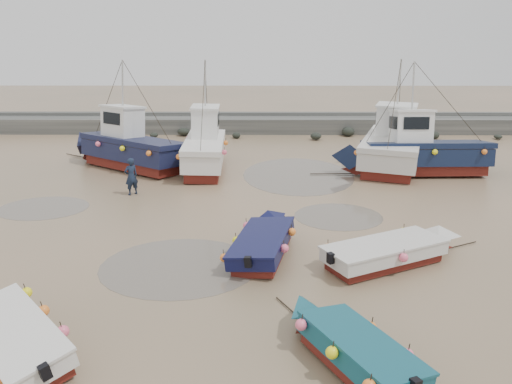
% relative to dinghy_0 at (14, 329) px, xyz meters
% --- Properties ---
extents(ground, '(120.00, 120.00, 0.00)m').
position_rel_dinghy_0_xyz_m(ground, '(5.41, 7.11, -0.54)').
color(ground, '#97785B').
rests_on(ground, ground).
extents(seawall, '(60.00, 4.92, 1.50)m').
position_rel_dinghy_0_xyz_m(seawall, '(5.46, 29.10, 0.09)').
color(seawall, '#62625D').
rests_on(seawall, ground).
extents(puddle_a, '(5.50, 5.50, 0.01)m').
position_rel_dinghy_0_xyz_m(puddle_a, '(3.45, 4.68, -0.54)').
color(puddle_a, '#625A4F').
rests_on(puddle_a, ground).
extents(puddle_b, '(3.88, 3.88, 0.01)m').
position_rel_dinghy_0_xyz_m(puddle_b, '(9.70, 9.62, -0.54)').
color(puddle_b, '#625A4F').
rests_on(puddle_b, ground).
extents(puddle_c, '(4.13, 4.13, 0.01)m').
position_rel_dinghy_0_xyz_m(puddle_c, '(-3.73, 10.67, -0.54)').
color(puddle_c, '#625A4F').
rests_on(puddle_c, ground).
extents(puddle_d, '(6.25, 6.25, 0.01)m').
position_rel_dinghy_0_xyz_m(puddle_d, '(8.44, 16.34, -0.54)').
color(puddle_d, '#625A4F').
rests_on(puddle_d, ground).
extents(dinghy_0, '(4.88, 5.24, 1.43)m').
position_rel_dinghy_0_xyz_m(dinghy_0, '(0.00, 0.00, 0.00)').
color(dinghy_0, maroon).
rests_on(dinghy_0, ground).
extents(dinghy_1, '(2.83, 6.14, 1.43)m').
position_rel_dinghy_0_xyz_m(dinghy_1, '(6.47, 5.81, 0.00)').
color(dinghy_1, maroon).
rests_on(dinghy_1, ground).
extents(dinghy_2, '(3.28, 5.19, 1.43)m').
position_rel_dinghy_0_xyz_m(dinghy_2, '(8.36, -0.57, 0.02)').
color(dinghy_2, maroon).
rests_on(dinghy_2, ground).
extents(dinghy_3, '(6.33, 3.71, 1.43)m').
position_rel_dinghy_0_xyz_m(dinghy_3, '(10.87, 4.94, -0.00)').
color(dinghy_3, maroon).
rests_on(dinghy_3, ground).
extents(cabin_boat_0, '(8.80, 6.55, 6.22)m').
position_rel_dinghy_0_xyz_m(cabin_boat_0, '(-1.74, 17.96, 0.81)').
color(cabin_boat_0, maroon).
rests_on(cabin_boat_0, ground).
extents(cabin_boat_1, '(2.79, 9.45, 6.22)m').
position_rel_dinghy_0_xyz_m(cabin_boat_1, '(3.01, 17.88, 0.83)').
color(cabin_boat_1, maroon).
rests_on(cabin_boat_1, ground).
extents(cabin_boat_2, '(10.06, 3.11, 6.22)m').
position_rel_dinghy_0_xyz_m(cabin_boat_2, '(15.06, 16.52, 0.80)').
color(cabin_boat_2, maroon).
rests_on(cabin_boat_2, ground).
extents(cabin_boat_3, '(5.83, 10.56, 6.22)m').
position_rel_dinghy_0_xyz_m(cabin_boat_3, '(14.33, 18.66, 0.78)').
color(cabin_boat_3, maroon).
rests_on(cabin_boat_3, ground).
extents(person, '(0.81, 0.78, 1.88)m').
position_rel_dinghy_0_xyz_m(person, '(-0.10, 12.69, -0.54)').
color(person, '#152034').
rests_on(person, ground).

